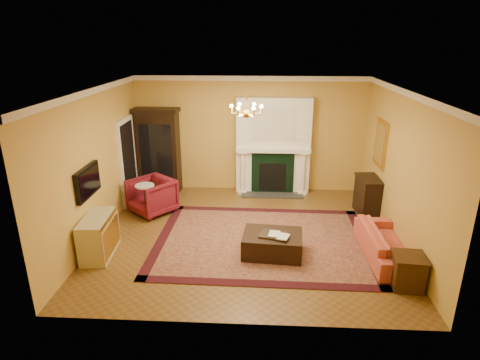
# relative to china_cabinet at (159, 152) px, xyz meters

# --- Properties ---
(floor) EXTENTS (6.00, 5.50, 0.02)m
(floor) POSITION_rel_china_cabinet_xyz_m (2.38, -2.49, -1.07)
(floor) COLOR brown
(floor) RESTS_ON ground
(ceiling) EXTENTS (6.00, 5.50, 0.02)m
(ceiling) POSITION_rel_china_cabinet_xyz_m (2.38, -2.49, 1.95)
(ceiling) COLOR silver
(ceiling) RESTS_ON wall_back
(wall_back) EXTENTS (6.00, 0.02, 3.00)m
(wall_back) POSITION_rel_china_cabinet_xyz_m (2.38, 0.27, 0.44)
(wall_back) COLOR gold
(wall_back) RESTS_ON floor
(wall_front) EXTENTS (6.00, 0.02, 3.00)m
(wall_front) POSITION_rel_china_cabinet_xyz_m (2.38, -5.25, 0.44)
(wall_front) COLOR gold
(wall_front) RESTS_ON floor
(wall_left) EXTENTS (0.02, 5.50, 3.00)m
(wall_left) POSITION_rel_china_cabinet_xyz_m (-0.63, -2.49, 0.44)
(wall_left) COLOR gold
(wall_left) RESTS_ON floor
(wall_right) EXTENTS (0.02, 5.50, 3.00)m
(wall_right) POSITION_rel_china_cabinet_xyz_m (5.39, -2.49, 0.44)
(wall_right) COLOR gold
(wall_right) RESTS_ON floor
(fireplace) EXTENTS (1.90, 0.70, 2.50)m
(fireplace) POSITION_rel_china_cabinet_xyz_m (2.98, 0.08, 0.14)
(fireplace) COLOR white
(fireplace) RESTS_ON wall_back
(crown_molding) EXTENTS (6.00, 5.50, 0.12)m
(crown_molding) POSITION_rel_china_cabinet_xyz_m (2.38, -1.53, 1.88)
(crown_molding) COLOR white
(crown_molding) RESTS_ON ceiling
(doorway) EXTENTS (0.08, 1.05, 2.10)m
(doorway) POSITION_rel_china_cabinet_xyz_m (-0.57, -0.79, -0.01)
(doorway) COLOR white
(doorway) RESTS_ON wall_left
(tv_panel) EXTENTS (0.09, 0.95, 0.58)m
(tv_panel) POSITION_rel_china_cabinet_xyz_m (-0.56, -3.09, 0.29)
(tv_panel) COLOR black
(tv_panel) RESTS_ON wall_left
(gilt_mirror) EXTENTS (0.06, 0.76, 1.05)m
(gilt_mirror) POSITION_rel_china_cabinet_xyz_m (5.35, -1.09, 0.59)
(gilt_mirror) COLOR gold
(gilt_mirror) RESTS_ON wall_right
(chandelier) EXTENTS (0.63, 0.55, 0.53)m
(chandelier) POSITION_rel_china_cabinet_xyz_m (2.38, -2.49, 1.55)
(chandelier) COLOR gold
(chandelier) RESTS_ON ceiling
(oriental_rug) EXTENTS (4.35, 3.30, 0.02)m
(oriental_rug) POSITION_rel_china_cabinet_xyz_m (2.74, -2.73, -1.05)
(oriental_rug) COLOR #460F18
(oriental_rug) RESTS_ON floor
(china_cabinet) EXTENTS (1.08, 0.53, 2.12)m
(china_cabinet) POSITION_rel_china_cabinet_xyz_m (0.00, 0.00, 0.00)
(china_cabinet) COLOR black
(china_cabinet) RESTS_ON floor
(wingback_armchair) EXTENTS (1.21, 1.20, 0.91)m
(wingback_armchair) POSITION_rel_china_cabinet_xyz_m (0.16, -1.45, -0.60)
(wingback_armchair) COLOR maroon
(wingback_armchair) RESTS_ON floor
(pedestal_table) EXTENTS (0.43, 0.43, 0.77)m
(pedestal_table) POSITION_rel_china_cabinet_xyz_m (0.07, -1.67, -0.61)
(pedestal_table) COLOR black
(pedestal_table) RESTS_ON floor
(commode) EXTENTS (0.56, 1.06, 0.77)m
(commode) POSITION_rel_china_cabinet_xyz_m (-0.35, -3.40, -0.68)
(commode) COLOR beige
(commode) RESTS_ON floor
(coral_sofa) EXTENTS (0.58, 1.89, 0.73)m
(coral_sofa) POSITION_rel_china_cabinet_xyz_m (5.02, -3.21, -0.69)
(coral_sofa) COLOR #C1503D
(coral_sofa) RESTS_ON floor
(end_table) EXTENTS (0.52, 0.52, 0.55)m
(end_table) POSITION_rel_china_cabinet_xyz_m (5.10, -4.18, -0.78)
(end_table) COLOR #3A230F
(end_table) RESTS_ON floor
(console_table) EXTENTS (0.50, 0.80, 0.85)m
(console_table) POSITION_rel_china_cabinet_xyz_m (5.16, -1.23, -0.63)
(console_table) COLOR black
(console_table) RESTS_ON floor
(leather_ottoman) EXTENTS (1.16, 0.89, 0.41)m
(leather_ottoman) POSITION_rel_china_cabinet_xyz_m (2.92, -3.23, -0.84)
(leather_ottoman) COLOR black
(leather_ottoman) RESTS_ON oriental_rug
(ottoman_tray) EXTENTS (0.56, 0.49, 0.03)m
(ottoman_tray) POSITION_rel_china_cabinet_xyz_m (2.92, -3.29, -0.62)
(ottoman_tray) COLOR black
(ottoman_tray) RESTS_ON leather_ottoman
(book_a) EXTENTS (0.20, 0.06, 0.27)m
(book_a) POSITION_rel_china_cabinet_xyz_m (2.84, -3.30, -0.47)
(book_a) COLOR gray
(book_a) RESTS_ON ottoman_tray
(book_b) EXTENTS (0.19, 0.08, 0.27)m
(book_b) POSITION_rel_china_cabinet_xyz_m (3.01, -3.38, -0.47)
(book_b) COLOR gray
(book_b) RESTS_ON ottoman_tray
(topiary_left) EXTENTS (0.16, 0.16, 0.44)m
(topiary_left) POSITION_rel_china_cabinet_xyz_m (2.27, 0.04, 0.41)
(topiary_left) COLOR gray
(topiary_left) RESTS_ON fireplace
(topiary_right) EXTENTS (0.14, 0.14, 0.38)m
(topiary_right) POSITION_rel_china_cabinet_xyz_m (3.64, 0.04, 0.38)
(topiary_right) COLOR gray
(topiary_right) RESTS_ON fireplace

